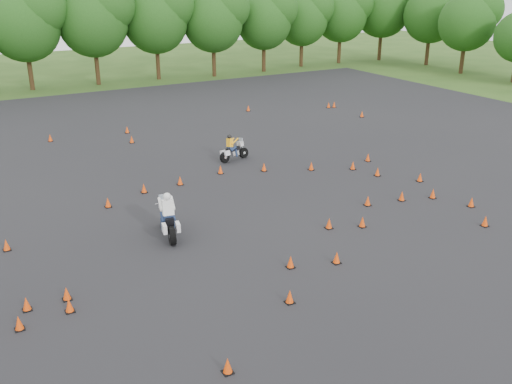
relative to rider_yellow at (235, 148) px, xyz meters
The scene contains 6 objects.
ground 12.28m from the rider_yellow, 104.36° to the right, with size 140.00×140.00×0.00m, color #2D5119.
asphalt_pad 6.66m from the rider_yellow, 117.38° to the right, with size 62.00×62.00×0.00m, color black.
treeline 23.41m from the rider_yellow, 87.21° to the left, with size 87.40×32.50×10.87m.
traffic_cones 6.80m from the rider_yellow, 116.94° to the right, with size 36.65×33.10×0.45m.
rider_yellow is the anchor object (origin of this frame).
rider_white 10.58m from the rider_yellow, 132.78° to the right, with size 2.57×0.79×1.99m, color white, non-canonical shape.
Camera 1 is at (-11.66, -16.53, 10.23)m, focal length 40.00 mm.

